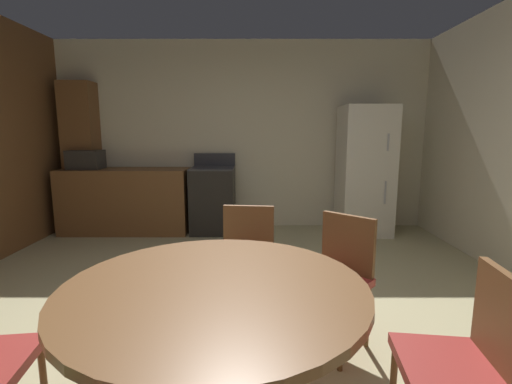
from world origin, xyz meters
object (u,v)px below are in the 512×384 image
chair_northeast (337,272)px  refrigerator (363,171)px  chair_north (246,258)px  oven_range (212,199)px  chair_east (466,356)px  dining_table (214,316)px  microwave (84,160)px

chair_northeast → refrigerator: bearing=-156.5°
chair_north → refrigerator: bearing=153.5°
refrigerator → oven_range: bearing=178.5°
chair_north → chair_east: same height
chair_northeast → chair_north: bearing=-71.6°
dining_table → chair_northeast: chair_northeast is taller
refrigerator → chair_northeast: size_ratio=2.02×
dining_table → chair_north: chair_north is taller
microwave → chair_northeast: bearing=-43.8°
oven_range → microwave: (-1.76, -0.00, 0.56)m
oven_range → refrigerator: refrigerator is taller
refrigerator → dining_table: 3.90m
refrigerator → dining_table: refrigerator is taller
chair_northeast → dining_table: bearing=0.0°
oven_range → chair_east: size_ratio=1.26×
oven_range → refrigerator: 2.15m
dining_table → microwave: bearing=121.6°
oven_range → refrigerator: (2.11, -0.05, 0.41)m
chair_north → chair_east: bearing=44.5°
oven_range → chair_north: oven_range is taller
dining_table → chair_east: chair_east is taller
chair_northeast → chair_east: (0.33, -0.90, 0.00)m
microwave → dining_table: 4.20m
refrigerator → microwave: refrigerator is taller
microwave → chair_north: (2.30, -2.51, -0.53)m
microwave → chair_north: microwave is taller
refrigerator → chair_east: size_ratio=2.02×
oven_range → dining_table: size_ratio=0.83×
oven_range → microwave: 1.85m
microwave → chair_east: 4.94m
microwave → chair_northeast: microwave is taller
oven_range → chair_north: 2.57m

